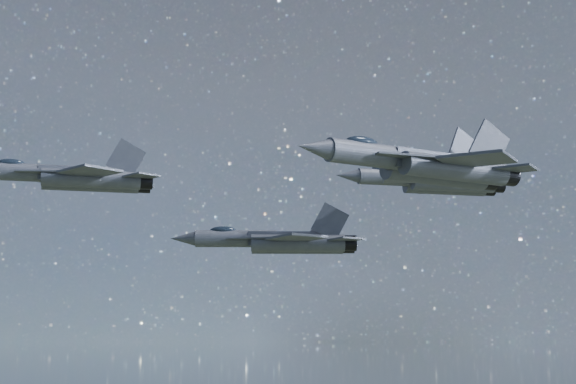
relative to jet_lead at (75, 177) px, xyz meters
name	(u,v)px	position (x,y,z in m)	size (l,w,h in m)	color
jet_lead	(75,177)	(0.00, 0.00, 0.00)	(17.00, 11.91, 4.29)	#3A3D48
jet_left	(282,241)	(21.58, 8.55, -3.68)	(19.49, 13.04, 4.93)	#3A3D48
jet_right	(429,165)	(17.38, -29.25, -3.35)	(15.77, 10.90, 3.96)	#3A3D48
jet_slot	(436,182)	(32.96, -2.59, 1.21)	(17.05, 11.92, 4.29)	#3A3D48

